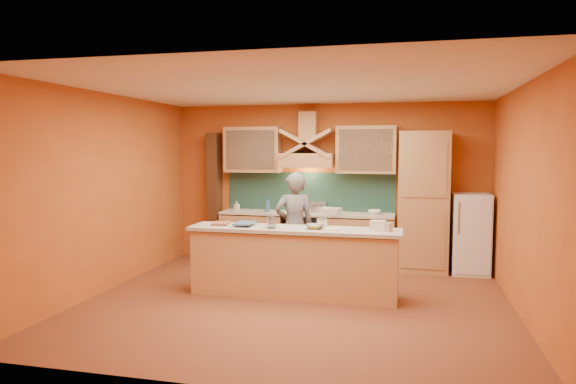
% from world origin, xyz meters
% --- Properties ---
extents(floor, '(5.50, 5.00, 0.01)m').
position_xyz_m(floor, '(0.00, 0.00, 0.00)').
color(floor, brown).
rests_on(floor, ground).
extents(ceiling, '(5.50, 5.00, 0.01)m').
position_xyz_m(ceiling, '(0.00, 0.00, 2.80)').
color(ceiling, white).
rests_on(ceiling, wall_back).
extents(wall_back, '(5.50, 0.02, 2.80)m').
position_xyz_m(wall_back, '(0.00, 2.50, 1.40)').
color(wall_back, '#C05E25').
rests_on(wall_back, floor).
extents(wall_front, '(5.50, 0.02, 2.80)m').
position_xyz_m(wall_front, '(0.00, -2.50, 1.40)').
color(wall_front, '#C05E25').
rests_on(wall_front, floor).
extents(wall_left, '(0.02, 5.00, 2.80)m').
position_xyz_m(wall_left, '(-2.75, 0.00, 1.40)').
color(wall_left, '#C05E25').
rests_on(wall_left, floor).
extents(wall_right, '(0.02, 5.00, 2.80)m').
position_xyz_m(wall_right, '(2.75, 0.00, 1.40)').
color(wall_right, '#C05E25').
rests_on(wall_right, floor).
extents(base_cabinet_left, '(1.10, 0.60, 0.86)m').
position_xyz_m(base_cabinet_left, '(-1.25, 2.20, 0.43)').
color(base_cabinet_left, tan).
rests_on(base_cabinet_left, floor).
extents(base_cabinet_right, '(1.10, 0.60, 0.86)m').
position_xyz_m(base_cabinet_right, '(0.65, 2.20, 0.43)').
color(base_cabinet_right, tan).
rests_on(base_cabinet_right, floor).
extents(counter_top, '(3.00, 0.62, 0.04)m').
position_xyz_m(counter_top, '(-0.30, 2.20, 0.90)').
color(counter_top, beige).
rests_on(counter_top, base_cabinet_left).
extents(stove, '(0.60, 0.58, 0.90)m').
position_xyz_m(stove, '(-0.30, 2.20, 0.45)').
color(stove, black).
rests_on(stove, floor).
extents(backsplash, '(3.00, 0.03, 0.70)m').
position_xyz_m(backsplash, '(-0.30, 2.48, 1.25)').
color(backsplash, '#1A3B35').
rests_on(backsplash, wall_back).
extents(range_hood, '(0.92, 0.50, 0.24)m').
position_xyz_m(range_hood, '(-0.30, 2.25, 1.82)').
color(range_hood, tan).
rests_on(range_hood, wall_back).
extents(hood_chimney, '(0.30, 0.30, 0.50)m').
position_xyz_m(hood_chimney, '(-0.30, 2.35, 2.40)').
color(hood_chimney, tan).
rests_on(hood_chimney, wall_back).
extents(upper_cabinet_left, '(1.00, 0.35, 0.80)m').
position_xyz_m(upper_cabinet_left, '(-1.30, 2.33, 2.00)').
color(upper_cabinet_left, tan).
rests_on(upper_cabinet_left, wall_back).
extents(upper_cabinet_right, '(1.00, 0.35, 0.80)m').
position_xyz_m(upper_cabinet_right, '(0.70, 2.33, 2.00)').
color(upper_cabinet_right, tan).
rests_on(upper_cabinet_right, wall_back).
extents(pantry_column, '(0.80, 0.60, 2.30)m').
position_xyz_m(pantry_column, '(1.65, 2.20, 1.15)').
color(pantry_column, tan).
rests_on(pantry_column, floor).
extents(fridge, '(0.58, 0.60, 1.30)m').
position_xyz_m(fridge, '(2.40, 2.20, 0.65)').
color(fridge, white).
rests_on(fridge, floor).
extents(trim_column_left, '(0.20, 0.30, 2.30)m').
position_xyz_m(trim_column_left, '(-2.05, 2.35, 1.15)').
color(trim_column_left, '#472816').
rests_on(trim_column_left, floor).
extents(island_body, '(2.80, 0.55, 0.88)m').
position_xyz_m(island_body, '(-0.10, 0.30, 0.44)').
color(island_body, tan).
rests_on(island_body, floor).
extents(island_top, '(2.90, 0.62, 0.05)m').
position_xyz_m(island_top, '(-0.10, 0.30, 0.92)').
color(island_top, beige).
rests_on(island_top, island_body).
extents(person, '(0.71, 0.60, 1.66)m').
position_xyz_m(person, '(-0.28, 1.14, 0.83)').
color(person, slate).
rests_on(person, floor).
extents(pot_large, '(0.25, 0.25, 0.17)m').
position_xyz_m(pot_large, '(-0.37, 2.07, 0.99)').
color(pot_large, '#B0B0B7').
rests_on(pot_large, stove).
extents(pot_small, '(0.21, 0.21, 0.15)m').
position_xyz_m(pot_small, '(-0.13, 2.20, 0.97)').
color(pot_small, silver).
rests_on(pot_small, stove).
extents(soap_bottle_a, '(0.10, 0.10, 0.17)m').
position_xyz_m(soap_bottle_a, '(-1.57, 2.20, 1.00)').
color(soap_bottle_a, beige).
rests_on(soap_bottle_a, counter_top).
extents(soap_bottle_b, '(0.11, 0.11, 0.25)m').
position_xyz_m(soap_bottle_b, '(-0.99, 2.15, 1.04)').
color(soap_bottle_b, '#325089').
rests_on(soap_bottle_b, counter_top).
extents(bowl_back, '(0.23, 0.23, 0.07)m').
position_xyz_m(bowl_back, '(0.86, 2.25, 0.96)').
color(bowl_back, white).
rests_on(bowl_back, counter_top).
extents(dish_rack, '(0.36, 0.31, 0.11)m').
position_xyz_m(dish_rack, '(0.15, 2.02, 0.98)').
color(dish_rack, silver).
rests_on(dish_rack, counter_top).
extents(book_lower, '(0.27, 0.34, 0.03)m').
position_xyz_m(book_lower, '(-1.29, 0.35, 0.96)').
color(book_lower, '#A15639').
rests_on(book_lower, island_top).
extents(book_upper, '(0.26, 0.35, 0.03)m').
position_xyz_m(book_upper, '(-0.93, 0.31, 0.98)').
color(book_upper, '#3C5B86').
rests_on(book_upper, island_top).
extents(jar_large, '(0.14, 0.14, 0.15)m').
position_xyz_m(jar_large, '(-0.42, 0.31, 1.02)').
color(jar_large, silver).
rests_on(jar_large, island_top).
extents(jar_small, '(0.16, 0.16, 0.13)m').
position_xyz_m(jar_small, '(-0.37, 0.16, 1.01)').
color(jar_small, white).
rests_on(jar_small, island_top).
extents(kitchen_scale, '(0.16, 0.16, 0.10)m').
position_xyz_m(kitchen_scale, '(0.27, 0.43, 1.00)').
color(kitchen_scale, white).
rests_on(kitchen_scale, island_top).
extents(mixing_bowl, '(0.30, 0.30, 0.06)m').
position_xyz_m(mixing_bowl, '(0.19, 0.26, 0.98)').
color(mixing_bowl, silver).
rests_on(mixing_bowl, island_top).
extents(cloth, '(0.25, 0.19, 0.02)m').
position_xyz_m(cloth, '(0.41, 0.28, 0.95)').
color(cloth, beige).
rests_on(cloth, island_top).
extents(grocery_bag_a, '(0.21, 0.18, 0.13)m').
position_xyz_m(grocery_bag_a, '(1.03, 0.32, 1.01)').
color(grocery_bag_a, beige).
rests_on(grocery_bag_a, island_top).
extents(grocery_bag_b, '(0.20, 0.18, 0.10)m').
position_xyz_m(grocery_bag_b, '(1.12, 0.32, 1.00)').
color(grocery_bag_b, beige).
rests_on(grocery_bag_b, island_top).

